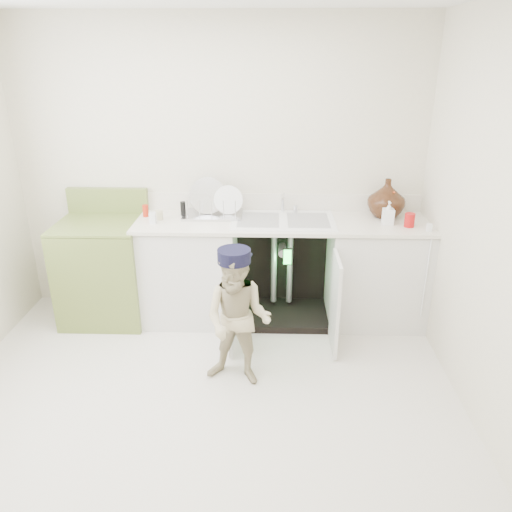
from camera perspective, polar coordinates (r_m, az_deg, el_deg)
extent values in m
plane|color=beige|center=(3.53, -6.13, -16.33)|extent=(3.50, 3.50, 0.00)
cube|color=beige|center=(4.35, -4.23, 9.74)|extent=(3.50, 2.50, 0.02)
cube|color=beige|center=(1.61, -15.17, -14.73)|extent=(3.50, 2.50, 0.02)
cube|color=beige|center=(3.16, 26.03, 2.58)|extent=(2.50, 3.00, 0.02)
cube|color=white|center=(4.36, -7.58, -1.75)|extent=(0.80, 0.60, 0.86)
cube|color=white|center=(4.40, 13.48, -1.98)|extent=(0.80, 0.60, 0.86)
cube|color=black|center=(4.55, 2.93, -0.50)|extent=(0.80, 0.06, 0.86)
cube|color=black|center=(4.48, 2.89, -6.56)|extent=(0.80, 0.60, 0.06)
cylinder|color=gray|center=(4.39, 2.06, -1.12)|extent=(0.05, 0.05, 0.70)
cylinder|color=gray|center=(4.39, 3.89, -1.14)|extent=(0.05, 0.05, 0.70)
cylinder|color=gray|center=(4.28, 3.03, 0.69)|extent=(0.07, 0.18, 0.07)
cube|color=white|center=(3.88, -2.83, -5.28)|extent=(0.03, 0.40, 0.76)
cube|color=white|center=(3.90, 9.03, -5.39)|extent=(0.02, 0.40, 0.76)
cube|color=white|center=(4.14, 3.12, 3.85)|extent=(2.44, 0.64, 0.03)
cube|color=white|center=(4.39, 3.07, 6.17)|extent=(2.44, 0.02, 0.15)
cube|color=white|center=(4.13, 3.12, 3.98)|extent=(0.85, 0.55, 0.02)
cube|color=gray|center=(4.13, 0.27, 4.14)|extent=(0.34, 0.40, 0.01)
cube|color=gray|center=(4.14, 5.97, 4.07)|extent=(0.34, 0.40, 0.01)
cylinder|color=silver|center=(4.32, 3.09, 6.10)|extent=(0.03, 0.03, 0.17)
cylinder|color=silver|center=(4.24, 3.13, 6.84)|extent=(0.02, 0.14, 0.02)
cylinder|color=silver|center=(4.33, 4.54, 5.44)|extent=(0.04, 0.04, 0.06)
cylinder|color=white|center=(4.16, 18.88, -2.25)|extent=(0.01, 0.01, 0.70)
cube|color=white|center=(4.10, 19.20, 3.10)|extent=(0.04, 0.02, 0.06)
cube|color=silver|center=(4.27, -4.93, 4.75)|extent=(0.50, 0.33, 0.02)
cylinder|color=silver|center=(4.27, -5.53, 5.97)|extent=(0.31, 0.11, 0.30)
cylinder|color=white|center=(4.23, -3.17, 5.75)|extent=(0.24, 0.06, 0.24)
cylinder|color=silver|center=(4.18, -7.84, 5.43)|extent=(0.01, 0.01, 0.14)
cylinder|color=silver|center=(4.16, -6.48, 5.43)|extent=(0.01, 0.01, 0.14)
cylinder|color=silver|center=(4.15, -5.12, 5.43)|extent=(0.01, 0.01, 0.14)
cylinder|color=silver|center=(4.14, -3.75, 5.43)|extent=(0.01, 0.01, 0.14)
cylinder|color=silver|center=(4.13, -2.37, 5.42)|extent=(0.01, 0.01, 0.14)
imported|color=#4E2316|center=(4.33, 14.70, 6.42)|extent=(0.31, 0.31, 0.32)
imported|color=#FC470D|center=(4.31, 15.27, 5.69)|extent=(0.09, 0.09, 0.23)
imported|color=white|center=(4.15, 14.90, 4.78)|extent=(0.09, 0.09, 0.19)
cylinder|color=#B30F10|center=(4.15, 17.14, 3.93)|extent=(0.08, 0.08, 0.11)
cylinder|color=#B3230F|center=(4.32, -12.50, 5.07)|extent=(0.05, 0.05, 0.10)
cylinder|color=#C1B88E|center=(4.22, -11.00, 4.63)|extent=(0.06, 0.06, 0.08)
cylinder|color=black|center=(4.29, -8.34, 5.38)|extent=(0.04, 0.04, 0.12)
cube|color=silver|center=(4.13, -11.72, 4.26)|extent=(0.05, 0.05, 0.09)
cube|color=olive|center=(4.51, -16.87, -1.74)|extent=(0.71, 0.65, 0.85)
cube|color=olive|center=(4.36, -17.51, 3.55)|extent=(0.71, 0.65, 0.02)
cube|color=olive|center=(4.58, -16.58, 6.08)|extent=(0.71, 0.06, 0.22)
cylinder|color=black|center=(4.28, -20.40, 2.76)|extent=(0.16, 0.16, 0.02)
cylinder|color=silver|center=(4.28, -20.42, 2.91)|extent=(0.19, 0.19, 0.01)
cylinder|color=black|center=(4.56, -18.98, 4.13)|extent=(0.16, 0.16, 0.02)
cylinder|color=silver|center=(4.56, -19.00, 4.27)|extent=(0.19, 0.19, 0.01)
cylinder|color=black|center=(4.16, -15.89, 2.78)|extent=(0.16, 0.16, 0.02)
cylinder|color=silver|center=(4.16, -15.91, 2.94)|extent=(0.19, 0.19, 0.01)
cylinder|color=black|center=(4.45, -14.72, 4.18)|extent=(0.16, 0.16, 0.02)
cylinder|color=silver|center=(4.45, -14.74, 4.32)|extent=(0.19, 0.19, 0.01)
imported|color=tan|center=(3.44, -2.07, -7.31)|extent=(0.55, 0.47, 0.99)
cylinder|color=black|center=(3.24, -2.18, -0.16)|extent=(0.26, 0.26, 0.09)
cube|color=black|center=(3.34, -1.67, -0.08)|extent=(0.19, 0.13, 0.01)
cube|color=black|center=(3.88, 3.61, -0.08)|extent=(0.07, 0.01, 0.14)
cube|color=#26F23F|center=(3.87, 3.61, -0.12)|extent=(0.06, 0.00, 0.12)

